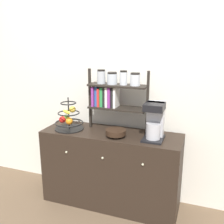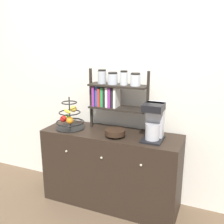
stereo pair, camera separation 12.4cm
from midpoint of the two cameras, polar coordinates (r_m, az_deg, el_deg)
ground_plane at (r=2.92m, az=-0.81°, el=-21.28°), size 12.00×12.00×0.00m
wall_back at (r=2.85m, az=3.27°, el=6.46°), size 7.00×0.05×2.60m
sideboard at (r=2.88m, az=1.08°, el=-12.18°), size 1.45×0.49×0.81m
coffee_maker at (r=2.53m, az=10.54°, el=-1.99°), size 0.19×0.26×0.36m
fruit_stand at (r=2.84m, az=-8.03°, el=-1.39°), size 0.31×0.31×0.35m
wooden_bowl at (r=2.60m, az=2.08°, el=-4.50°), size 0.20×0.20×0.07m
shelf_hutch at (r=2.71m, az=1.58°, el=4.43°), size 0.65×0.20×0.64m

